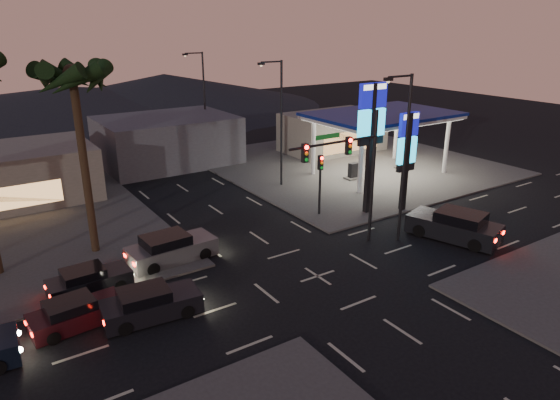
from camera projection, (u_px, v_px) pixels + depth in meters
ground at (318, 276)px, 26.32m from camera, size 140.00×140.00×0.00m
corner_lot_ne at (349, 164)px, 47.20m from camera, size 24.00×24.00×0.12m
gas_station at (382, 117)px, 42.38m from camera, size 12.20×8.20×5.47m
convenience_store at (332, 132)px, 51.52m from camera, size 10.00×6.00×4.00m
pylon_sign_tall at (371, 123)px, 32.93m from camera, size 2.20×0.35×9.00m
pylon_sign_short at (407, 147)px, 34.02m from camera, size 1.60×0.35×7.00m
traffic_signal_mast at (351, 162)px, 28.09m from camera, size 6.10×0.39×8.00m
pedestal_signal at (320, 175)px, 33.69m from camera, size 0.32×0.39×4.30m
streetlight_near at (403, 150)px, 28.73m from camera, size 2.14×0.25×10.00m
streetlight_mid at (279, 117)px, 38.95m from camera, size 2.14×0.25×10.00m
streetlight_far at (202, 96)px, 49.96m from camera, size 2.14×0.25×10.00m
palm_a at (74, 88)px, 25.97m from camera, size 4.41×4.41×10.86m
building_far_mid at (167, 140)px, 47.07m from camera, size 12.00×9.00×4.40m
hill_right at (165, 90)px, 80.46m from camera, size 50.00×50.00×5.00m
hill_center at (68, 100)px, 72.84m from camera, size 60.00×60.00×4.00m
car_lane_a_front at (150, 304)px, 22.44m from camera, size 4.58×2.19×1.45m
car_lane_a_mid at (76, 313)px, 21.82m from camera, size 4.18×2.01×1.33m
car_lane_b_front at (171, 249)px, 27.75m from camera, size 5.08×2.35×1.62m
car_lane_b_mid at (89, 281)px, 24.60m from camera, size 4.07×1.83×1.31m
suv_station at (455, 226)px, 30.64m from camera, size 3.80×5.85×1.82m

